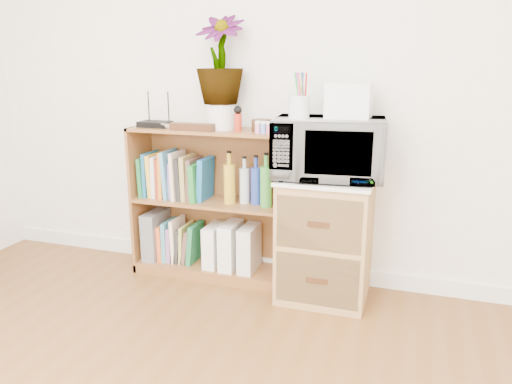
% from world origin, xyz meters
% --- Properties ---
extents(skirting_board, '(4.00, 0.02, 0.10)m').
position_xyz_m(skirting_board, '(0.00, 2.24, 0.05)').
color(skirting_board, white).
rests_on(skirting_board, ground).
extents(bookshelf, '(1.00, 0.30, 0.95)m').
position_xyz_m(bookshelf, '(-0.35, 2.10, 0.47)').
color(bookshelf, brown).
rests_on(bookshelf, ground).
extents(wicker_unit, '(0.50, 0.45, 0.70)m').
position_xyz_m(wicker_unit, '(0.40, 2.02, 0.35)').
color(wicker_unit, '#9E7542').
rests_on(wicker_unit, ground).
extents(microwave, '(0.64, 0.47, 0.33)m').
position_xyz_m(microwave, '(0.40, 2.02, 0.88)').
color(microwave, white).
rests_on(microwave, wicker_unit).
extents(pen_cup, '(0.11, 0.11, 0.12)m').
position_xyz_m(pen_cup, '(0.24, 1.95, 1.11)').
color(pen_cup, silver).
rests_on(pen_cup, microwave).
extents(small_appliance, '(0.24, 0.20, 0.19)m').
position_xyz_m(small_appliance, '(0.49, 2.06, 1.14)').
color(small_appliance, white).
rests_on(small_appliance, microwave).
extents(router, '(0.19, 0.13, 0.04)m').
position_xyz_m(router, '(-0.70, 2.08, 0.97)').
color(router, black).
rests_on(router, bookshelf).
extents(white_bowl, '(0.13, 0.13, 0.03)m').
position_xyz_m(white_bowl, '(-0.58, 2.07, 0.97)').
color(white_bowl, white).
rests_on(white_bowl, bookshelf).
extents(plant_pot, '(0.18, 0.18, 0.15)m').
position_xyz_m(plant_pot, '(-0.28, 2.12, 1.03)').
color(plant_pot, white).
rests_on(plant_pot, bookshelf).
extents(potted_plant, '(0.29, 0.29, 0.51)m').
position_xyz_m(potted_plant, '(-0.28, 2.12, 1.36)').
color(potted_plant, '#327D32').
rests_on(potted_plant, plant_pot).
extents(trinket_box, '(0.27, 0.07, 0.04)m').
position_xyz_m(trinket_box, '(-0.41, 2.00, 0.97)').
color(trinket_box, '#361B0E').
rests_on(trinket_box, bookshelf).
extents(kokeshi_doll, '(0.04, 0.04, 0.10)m').
position_xyz_m(kokeshi_doll, '(-0.15, 2.06, 1.00)').
color(kokeshi_doll, '#B72816').
rests_on(kokeshi_doll, bookshelf).
extents(wooden_bowl, '(0.12, 0.12, 0.07)m').
position_xyz_m(wooden_bowl, '(-0.02, 2.11, 0.98)').
color(wooden_bowl, '#38220F').
rests_on(wooden_bowl, bookshelf).
extents(paint_jars, '(0.11, 0.04, 0.06)m').
position_xyz_m(paint_jars, '(0.02, 2.01, 0.98)').
color(paint_jars, pink).
rests_on(paint_jars, bookshelf).
extents(file_box, '(0.09, 0.25, 0.31)m').
position_xyz_m(file_box, '(-0.75, 2.10, 0.23)').
color(file_box, slate).
rests_on(file_box, bookshelf).
extents(magazine_holder_left, '(0.08, 0.21, 0.27)m').
position_xyz_m(magazine_holder_left, '(-0.33, 2.09, 0.20)').
color(magazine_holder_left, white).
rests_on(magazine_holder_left, bookshelf).
extents(magazine_holder_mid, '(0.09, 0.23, 0.29)m').
position_xyz_m(magazine_holder_mid, '(-0.21, 2.09, 0.22)').
color(magazine_holder_mid, white).
rests_on(magazine_holder_mid, bookshelf).
extents(magazine_holder_right, '(0.09, 0.23, 0.29)m').
position_xyz_m(magazine_holder_right, '(-0.09, 2.09, 0.21)').
color(magazine_holder_right, silver).
rests_on(magazine_holder_right, bookshelf).
extents(cookbooks, '(0.45, 0.20, 0.31)m').
position_xyz_m(cookbooks, '(-0.59, 2.10, 0.63)').
color(cookbooks, '#1C6B36').
rests_on(cookbooks, bookshelf).
extents(liquor_bottles, '(0.46, 0.07, 0.32)m').
position_xyz_m(liquor_bottles, '(-0.01, 2.10, 0.65)').
color(liquor_bottles, gold).
rests_on(liquor_bottles, bookshelf).
extents(lower_books, '(0.26, 0.19, 0.29)m').
position_xyz_m(lower_books, '(-0.58, 2.10, 0.19)').
color(lower_books, orange).
rests_on(lower_books, bookshelf).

